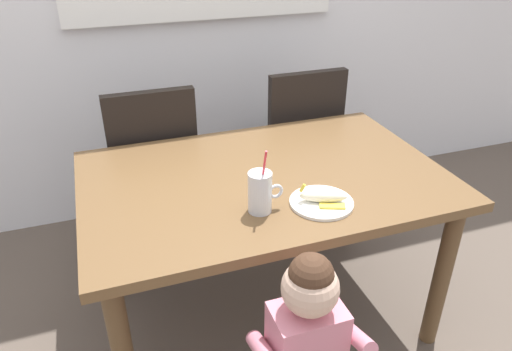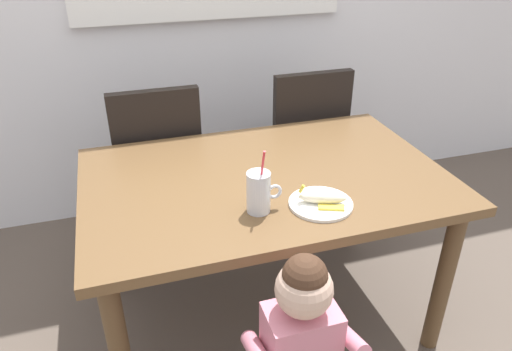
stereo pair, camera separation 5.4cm
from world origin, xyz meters
name	(u,v)px [view 2 (the right image)]	position (x,y,z in m)	size (l,w,h in m)	color
ground_plane	(264,312)	(0.00, 0.00, 0.00)	(24.00, 24.00, 0.00)	brown
dining_table	(265,196)	(0.00, 0.00, 0.65)	(1.43, 0.94, 0.74)	brown
dining_chair_left	(158,162)	(-0.37, 0.65, 0.54)	(0.44, 0.45, 0.96)	black
dining_chair_right	(302,140)	(0.44, 0.67, 0.54)	(0.44, 0.44, 0.96)	black
toddler_standing	(301,339)	(-0.09, -0.64, 0.53)	(0.33, 0.24, 0.84)	#3F4760
milk_cup	(259,194)	(-0.10, -0.24, 0.81)	(0.13, 0.08, 0.25)	silver
snack_plate	(321,204)	(0.12, -0.27, 0.75)	(0.23, 0.23, 0.01)	white
peeled_banana	(323,198)	(0.12, -0.27, 0.78)	(0.17, 0.14, 0.07)	#F4EAC6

